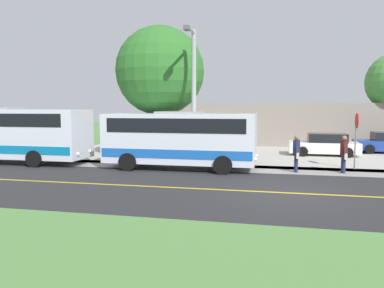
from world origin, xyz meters
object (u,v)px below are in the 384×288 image
object	(u,v)px
shuttle_bus_front	(180,137)
tree_curbside	(160,71)
pedestrian_with_bags	(344,153)
commercial_building	(305,123)
stop_sign	(356,131)
parked_car_near	(324,145)
pedestrian_waiting	(296,152)
street_light_pole	(193,92)

from	to	relation	value
shuttle_bus_front	tree_curbside	distance (m)	5.05
pedestrian_with_bags	commercial_building	world-z (taller)	commercial_building
pedestrian_with_bags	tree_curbside	bearing A→B (deg)	-103.75
stop_sign	parked_car_near	size ratio (longest dim) A/B	0.65
pedestrian_waiting	commercial_building	world-z (taller)	commercial_building
pedestrian_with_bags	tree_curbside	world-z (taller)	tree_curbside
tree_curbside	commercial_building	size ratio (longest dim) A/B	0.35
pedestrian_with_bags	street_light_pole	size ratio (longest dim) A/B	0.25
shuttle_bus_front	stop_sign	world-z (taller)	shuttle_bus_front
shuttle_bus_front	stop_sign	bearing A→B (deg)	100.27
shuttle_bus_front	pedestrian_with_bags	xyz separation A→B (m)	(-0.46, 8.05, -0.64)
pedestrian_with_bags	commercial_building	distance (m)	16.46
street_light_pole	parked_car_near	size ratio (longest dim) A/B	1.61
pedestrian_with_bags	tree_curbside	xyz separation A→B (m)	(-2.44, -9.97, 4.31)
parked_car_near	shuttle_bus_front	bearing A→B (deg)	-48.35
stop_sign	tree_curbside	xyz separation A→B (m)	(-1.30, -10.72, 3.32)
shuttle_bus_front	tree_curbside	world-z (taller)	tree_curbside
pedestrian_with_bags	stop_sign	world-z (taller)	stop_sign
pedestrian_waiting	street_light_pole	xyz separation A→B (m)	(-0.14, -5.20, 2.97)
commercial_building	shuttle_bus_front	bearing A→B (deg)	-24.14
shuttle_bus_front	commercial_building	xyz separation A→B (m)	(-16.89, 7.57, 0.13)
stop_sign	parked_car_near	xyz separation A→B (m)	(-5.55, -0.77, -1.28)
pedestrian_with_bags	parked_car_near	size ratio (longest dim) A/B	0.41
street_light_pole	commercial_building	world-z (taller)	street_light_pole
shuttle_bus_front	commercial_building	bearing A→B (deg)	155.86
shuttle_bus_front	pedestrian_waiting	world-z (taller)	shuttle_bus_front
shuttle_bus_front	pedestrian_with_bags	size ratio (longest dim) A/B	4.32
shuttle_bus_front	tree_curbside	size ratio (longest dim) A/B	0.99
pedestrian_with_bags	street_light_pole	bearing A→B (deg)	-89.25
street_light_pole	pedestrian_with_bags	bearing A→B (deg)	90.75
shuttle_bus_front	tree_curbside	bearing A→B (deg)	-146.42
pedestrian_with_bags	pedestrian_waiting	world-z (taller)	pedestrian_waiting
tree_curbside	commercial_building	bearing A→B (deg)	145.86
shuttle_bus_front	street_light_pole	distance (m)	2.44
pedestrian_with_bags	tree_curbside	size ratio (longest dim) A/B	0.23
pedestrian_waiting	street_light_pole	size ratio (longest dim) A/B	0.26
pedestrian_with_bags	parked_car_near	bearing A→B (deg)	-179.84
street_light_pole	commercial_building	bearing A→B (deg)	157.22
parked_car_near	tree_curbside	bearing A→B (deg)	-66.88
street_light_pole	tree_curbside	xyz separation A→B (m)	(-2.54, -2.55, 1.33)
pedestrian_with_bags	parked_car_near	xyz separation A→B (m)	(-6.69, -0.02, -0.29)
shuttle_bus_front	stop_sign	xyz separation A→B (m)	(-1.59, 8.80, 0.34)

